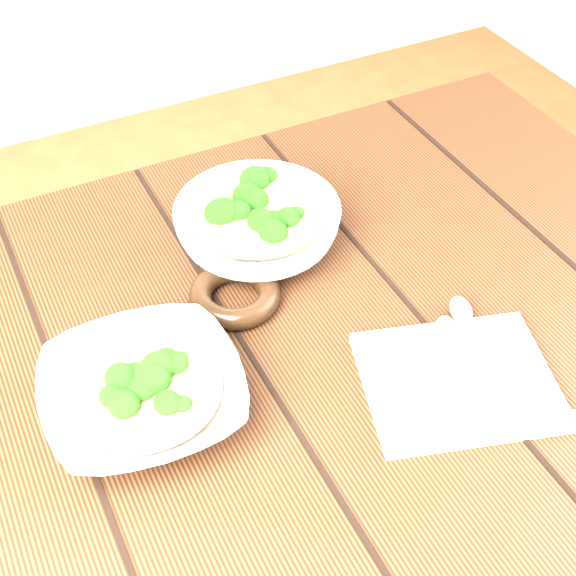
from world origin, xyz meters
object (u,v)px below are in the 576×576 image
Objects in this scene: napkin at (458,381)px; soup_bowl_back at (258,226)px; soup_bowl_front at (144,394)px; table at (271,418)px; trivet at (235,295)px.

soup_bowl_back is at bearing 124.98° from napkin.
soup_bowl_front is 0.90× the size of soup_bowl_back.
soup_bowl_back is (0.21, 0.18, 0.01)m from soup_bowl_front.
table is 0.24m from napkin.
table is 6.00× the size of napkin.
trivet is (-0.07, -0.08, -0.02)m from soup_bowl_back.
napkin is at bearing -53.46° from trivet.
napkin is at bearing -38.93° from table.
trivet reaches higher than napkin.
soup_bowl_back reaches higher than soup_bowl_front.
soup_bowl_back is 0.10m from trivet.
soup_bowl_back is at bearing 40.46° from soup_bowl_front.
trivet is 0.27m from napkin.
table is 0.21m from soup_bowl_front.
table is 5.37× the size of soup_bowl_front.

